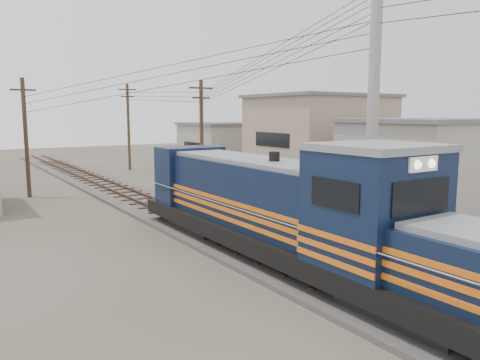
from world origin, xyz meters
TOP-DOWN VIEW (x-y plane):
  - ground at (0.00, 0.00)m, footprint 120.00×120.00m
  - ballast at (0.00, 10.00)m, footprint 3.60×70.00m
  - track at (0.00, 10.00)m, footprint 1.15×70.00m
  - locomotive at (0.00, -0.05)m, footprint 3.01×16.36m
  - utility_pole_main at (3.50, -0.50)m, footprint 0.40×0.40m
  - wooden_pole_mid at (4.50, 14.00)m, footprint 1.60×0.24m
  - wooden_pole_far at (4.80, 28.00)m, footprint 1.60×0.24m
  - wooden_pole_left at (-5.00, 18.00)m, footprint 1.60×0.24m
  - power_lines at (-0.14, 8.49)m, footprint 9.65×19.00m
  - shophouse_front at (11.50, 3.00)m, footprint 7.35×6.30m
  - shophouse_mid at (12.50, 12.00)m, footprint 8.40×7.35m
  - shophouse_back at (11.00, 22.00)m, footprint 6.30×6.30m
  - billboard at (4.27, 2.92)m, footprint 2.00×0.37m
  - market_umbrella at (6.45, 4.62)m, footprint 2.53×2.53m
  - vendor at (7.61, 6.38)m, footprint 0.65×0.47m
  - plant_nursery at (4.90, 5.32)m, footprint 3.63×3.10m

SIDE VIEW (x-z plane):
  - ground at x=0.00m, z-range 0.00..0.00m
  - ballast at x=0.00m, z-range 0.00..0.16m
  - track at x=0.00m, z-range 0.20..0.32m
  - plant_nursery at x=4.90m, z-range -0.08..1.03m
  - vendor at x=7.61m, z-range 0.00..1.64m
  - locomotive at x=0.00m, z-range -0.26..3.79m
  - market_umbrella at x=6.45m, z-range 0.90..3.26m
  - shophouse_back at x=11.00m, z-range 0.01..4.21m
  - billboard at x=4.27m, z-range 0.73..3.82m
  - shophouse_front at x=11.50m, z-range 0.01..4.71m
  - shophouse_mid at x=12.50m, z-range 0.01..6.21m
  - wooden_pole_mid at x=4.50m, z-range 0.18..7.18m
  - wooden_pole_left at x=-5.00m, z-range 0.18..7.18m
  - wooden_pole_far at x=4.80m, z-range 0.18..7.68m
  - utility_pole_main at x=3.50m, z-range 0.00..10.00m
  - power_lines at x=-0.14m, z-range 5.91..9.21m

